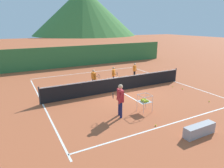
% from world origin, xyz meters
% --- Properties ---
extents(ground_plane, '(120.00, 120.00, 0.00)m').
position_xyz_m(ground_plane, '(0.00, 0.00, 0.00)').
color(ground_plane, '#B25633').
extents(line_baseline_near, '(10.01, 0.08, 0.01)m').
position_xyz_m(line_baseline_near, '(0.00, -5.15, 0.00)').
color(line_baseline_near, white).
rests_on(line_baseline_near, ground).
extents(line_baseline_far, '(10.01, 0.08, 0.01)m').
position_xyz_m(line_baseline_far, '(0.00, 5.98, 0.00)').
color(line_baseline_far, white).
rests_on(line_baseline_far, ground).
extents(line_sideline_west, '(0.08, 11.13, 0.01)m').
position_xyz_m(line_sideline_west, '(-5.01, 0.00, 0.00)').
color(line_sideline_west, white).
rests_on(line_sideline_west, ground).
extents(line_sideline_east, '(0.08, 11.13, 0.01)m').
position_xyz_m(line_sideline_east, '(5.01, 0.00, 0.00)').
color(line_sideline_east, white).
rests_on(line_sideline_east, ground).
extents(line_service_center, '(0.08, 5.41, 0.01)m').
position_xyz_m(line_service_center, '(0.00, 0.00, 0.00)').
color(line_service_center, white).
rests_on(line_service_center, ground).
extents(tennis_net, '(10.35, 0.08, 1.05)m').
position_xyz_m(tennis_net, '(0.00, 0.00, 0.50)').
color(tennis_net, '#333338').
rests_on(tennis_net, ground).
extents(instructor, '(0.44, 0.81, 1.64)m').
position_xyz_m(instructor, '(-1.91, -3.39, 0.99)').
color(instructor, '#191E4C').
rests_on(instructor, ground).
extents(student_0, '(0.44, 0.62, 1.32)m').
position_xyz_m(student_0, '(-1.25, 1.41, 0.80)').
color(student_0, black).
rests_on(student_0, ground).
extents(student_1, '(0.46, 0.71, 1.32)m').
position_xyz_m(student_1, '(0.42, 1.56, 0.79)').
color(student_1, navy).
rests_on(student_1, ground).
extents(student_2, '(0.49, 0.41, 1.26)m').
position_xyz_m(student_2, '(2.81, 2.32, 0.76)').
color(student_2, black).
rests_on(student_2, ground).
extents(ball_cart, '(0.58, 0.58, 0.90)m').
position_xyz_m(ball_cart, '(-0.51, -3.49, 0.60)').
color(ball_cart, '#B7B7BC').
rests_on(ball_cart, ground).
extents(tennis_ball_0, '(0.07, 0.07, 0.07)m').
position_xyz_m(tennis_ball_0, '(0.03, -0.46, 0.03)').
color(tennis_ball_0, yellow).
rests_on(tennis_ball_0, ground).
extents(tennis_ball_1, '(0.07, 0.07, 0.07)m').
position_xyz_m(tennis_ball_1, '(4.07, -1.79, 0.03)').
color(tennis_ball_1, yellow).
rests_on(tennis_ball_1, ground).
extents(tennis_ball_2, '(0.07, 0.07, 0.07)m').
position_xyz_m(tennis_ball_2, '(3.64, -4.20, 0.03)').
color(tennis_ball_2, yellow).
rests_on(tennis_ball_2, ground).
extents(tennis_ball_4, '(0.07, 0.07, 0.07)m').
position_xyz_m(tennis_ball_4, '(-0.99, -4.98, 0.03)').
color(tennis_ball_4, yellow).
rests_on(tennis_ball_4, ground).
extents(tennis_ball_5, '(0.07, 0.07, 0.07)m').
position_xyz_m(tennis_ball_5, '(3.82, -1.09, 0.03)').
color(tennis_ball_5, yellow).
rests_on(tennis_ball_5, ground).
extents(windscreen_fence, '(22.03, 0.08, 2.18)m').
position_xyz_m(windscreen_fence, '(0.00, 9.24, 1.09)').
color(windscreen_fence, '#33753D').
rests_on(windscreen_fence, ground).
extents(courtside_bench, '(1.50, 0.36, 0.46)m').
position_xyz_m(courtside_bench, '(0.07, -6.39, 0.23)').
color(courtside_bench, '#99999E').
rests_on(courtside_bench, ground).
extents(hill_0, '(41.76, 41.76, 18.53)m').
position_xyz_m(hill_0, '(23.33, 69.56, 9.27)').
color(hill_0, '#427A38').
rests_on(hill_0, ground).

